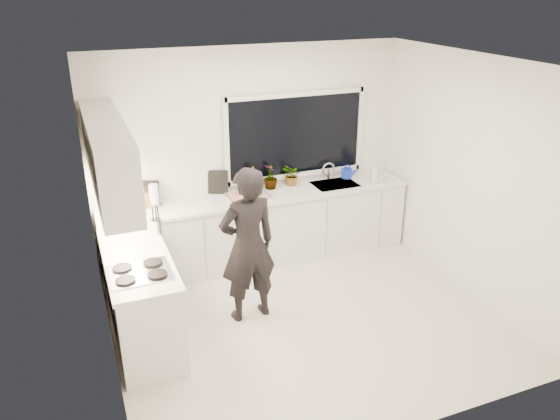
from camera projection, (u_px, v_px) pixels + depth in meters
name	position (u px, v px, depth m)	size (l,w,h in m)	color
floor	(306.00, 319.00, 5.92)	(4.00, 3.50, 0.02)	beige
wall_back	(251.00, 155.00, 6.90)	(4.00, 0.02, 2.70)	white
wall_left	(97.00, 237.00, 4.71)	(0.02, 3.50, 2.70)	white
wall_right	(473.00, 178.00, 6.08)	(0.02, 3.50, 2.70)	white
ceiling	(312.00, 63.00, 4.86)	(4.00, 3.50, 0.02)	white
window	(296.00, 135.00, 6.99)	(1.80, 0.02, 1.00)	black
base_cabinets_back	(260.00, 230.00, 6.99)	(3.92, 0.58, 0.88)	white
base_cabinets_left	(141.00, 299.00, 5.48)	(0.58, 1.60, 0.88)	white
countertop_back	(260.00, 197.00, 6.80)	(3.94, 0.62, 0.04)	silver
countertop_left	(137.00, 258.00, 5.30)	(0.62, 1.60, 0.04)	silver
upper_cabinets	(108.00, 156.00, 5.18)	(0.34, 2.10, 0.70)	white
sink	(335.00, 187.00, 7.18)	(0.58, 0.42, 0.14)	silver
faucet	(328.00, 171.00, 7.29)	(0.03, 0.03, 0.22)	silver
stovetop	(140.00, 272.00, 4.98)	(0.56, 0.48, 0.03)	black
person	(248.00, 245.00, 5.66)	(0.62, 0.41, 1.71)	black
pizza_tray	(248.00, 196.00, 6.71)	(0.49, 0.37, 0.03)	#AFAFB3
pizza	(248.00, 195.00, 6.71)	(0.45, 0.32, 0.01)	red
watering_can	(347.00, 173.00, 7.36)	(0.14, 0.14, 0.13)	#1532CB
paper_towel_roll	(154.00, 196.00, 6.40)	(0.11, 0.11, 0.26)	silver
knife_block	(147.00, 198.00, 6.41)	(0.13, 0.10, 0.22)	#9D7249
utensil_crock	(156.00, 226.00, 5.74)	(0.13, 0.13, 0.16)	#B0B0B4
picture_frame_large	(150.00, 192.00, 6.50)	(0.22, 0.02, 0.28)	black
picture_frame_small	(218.00, 182.00, 6.79)	(0.25, 0.02, 0.30)	black
herb_plants	(275.00, 177.00, 6.97)	(0.84, 0.30, 0.32)	#26662D
soap_bottles	(376.00, 173.00, 7.16)	(0.21, 0.14, 0.29)	#D8BF66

